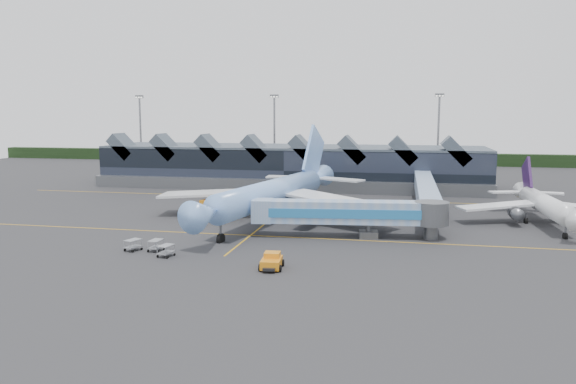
% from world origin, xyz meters
% --- Properties ---
extents(ground, '(260.00, 260.00, 0.00)m').
position_xyz_m(ground, '(0.00, 0.00, 0.00)').
color(ground, '#252527').
rests_on(ground, ground).
extents(taxi_stripes, '(120.00, 60.00, 0.01)m').
position_xyz_m(taxi_stripes, '(0.00, 10.00, 0.01)').
color(taxi_stripes, gold).
rests_on(taxi_stripes, ground).
extents(tree_line_far, '(260.00, 4.00, 4.00)m').
position_xyz_m(tree_line_far, '(0.00, 110.00, 2.00)').
color(tree_line_far, black).
rests_on(tree_line_far, ground).
extents(terminal, '(90.00, 22.25, 12.52)m').
position_xyz_m(terminal, '(-5.07, 47.35, 4.88)').
color(terminal, black).
rests_on(terminal, ground).
extents(light_masts, '(132.40, 42.56, 22.45)m').
position_xyz_m(light_masts, '(21.00, 62.80, 12.49)').
color(light_masts, gray).
rests_on(light_masts, ground).
extents(main_airliner, '(41.21, 48.06, 15.53)m').
position_xyz_m(main_airliner, '(0.80, 4.42, 4.56)').
color(main_airliner, '#76A0F0').
rests_on(main_airliner, ground).
extents(regional_jet, '(26.96, 29.37, 10.09)m').
position_xyz_m(regional_jet, '(42.89, 9.66, 3.20)').
color(regional_jet, silver).
rests_on(regional_jet, ground).
extents(jet_bridge, '(27.30, 6.95, 5.33)m').
position_xyz_m(jet_bridge, '(15.35, -6.25, 3.48)').
color(jet_bridge, '#7A9DCC').
rests_on(jet_bridge, ground).
extents(fuel_truck, '(4.29, 10.25, 3.41)m').
position_xyz_m(fuel_truck, '(-9.54, 7.51, 1.91)').
color(fuel_truck, black).
rests_on(fuel_truck, ground).
extents(pushback_tug, '(2.77, 4.11, 1.75)m').
position_xyz_m(pushback_tug, '(6.92, -24.07, 0.78)').
color(pushback_tug, orange).
rests_on(pushback_tug, ground).
extents(baggage_carts, '(7.20, 4.57, 1.44)m').
position_xyz_m(baggage_carts, '(-9.41, -20.18, 0.81)').
color(baggage_carts, '#9A9EA3').
rests_on(baggage_carts, ground).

